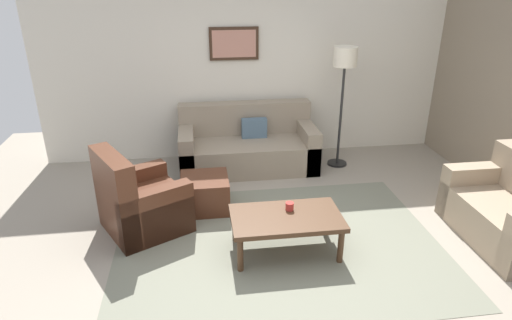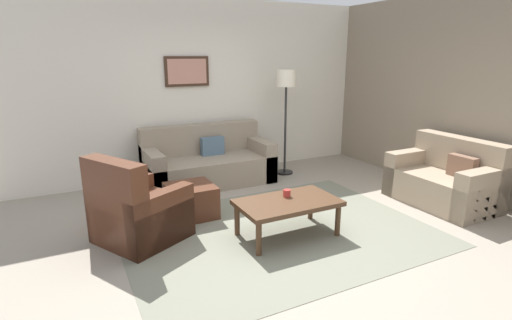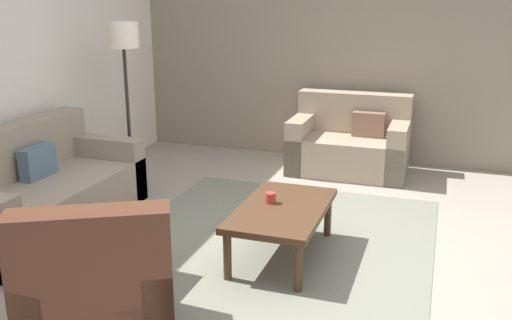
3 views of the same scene
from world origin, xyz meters
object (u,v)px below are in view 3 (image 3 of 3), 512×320
couch_main (34,194)px  cup (270,198)px  coffee_table (282,213)px  lamp_standing (124,52)px  couch_loveseat (350,145)px  armchair_leather (101,304)px  ottoman (114,256)px

couch_main → cup: 2.11m
coffee_table → cup: size_ratio=13.11×
coffee_table → couch_main: bearing=93.3°
lamp_standing → couch_main: bearing=172.8°
couch_loveseat → armchair_leather: size_ratio=1.21×
cup → lamp_standing: 2.44m
couch_main → lamp_standing: bearing=-7.2°
couch_loveseat → armchair_leather: bearing=169.5°
couch_loveseat → armchair_leather: 4.00m
ottoman → cup: size_ratio=6.67×
coffee_table → lamp_standing: size_ratio=0.64×
ottoman → armchair_leather: bearing=-151.8°
lamp_standing → cup: bearing=-120.5°
couch_main → coffee_table: 2.21m
lamp_standing → ottoman: bearing=-152.2°
armchair_leather → ottoman: size_ratio=1.93×
couch_main → ottoman: (-0.65, -1.21, -0.10)m
armchair_leather → ottoman: armchair_leather is taller
coffee_table → lamp_standing: (1.19, 2.04, 1.05)m
coffee_table → ottoman: bearing=127.9°
coffee_table → lamp_standing: lamp_standing is taller
cup → couch_main: bearing=95.0°
coffee_table → cup: (0.05, 0.11, 0.09)m
couch_loveseat → lamp_standing: bearing=119.7°
ottoman → cup: cup is taller
cup → armchair_leather: bearing=162.3°
couch_main → lamp_standing: size_ratio=1.12×
armchair_leather → cup: bearing=-17.7°
couch_main → lamp_standing: 1.73m
armchair_leather → cup: armchair_leather is taller
ottoman → lamp_standing: lamp_standing is taller
couch_loveseat → lamp_standing: 2.72m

